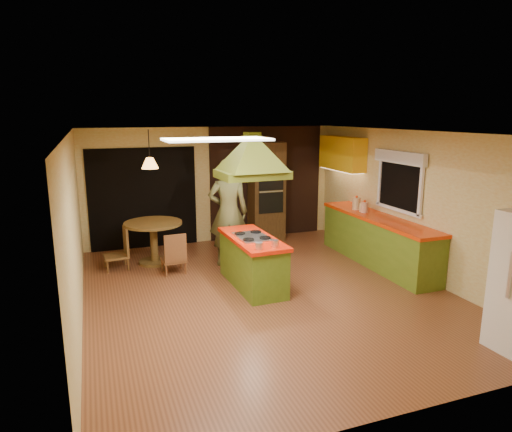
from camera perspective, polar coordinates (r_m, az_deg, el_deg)
name	(u,v)px	position (r m, az deg, el deg)	size (l,w,h in m)	color
ground	(267,292)	(7.35, 1.36, -9.50)	(6.50, 6.50, 0.00)	brown
room_walls	(267,216)	(6.97, 1.41, 0.05)	(5.50, 6.50, 6.50)	beige
ceiling_plane	(268,133)	(6.81, 1.47, 10.37)	(6.50, 6.50, 0.00)	silver
brick_panel	(266,182)	(10.38, 1.32, 4.24)	(2.64, 0.03, 2.50)	#381E14
nook_opening	(143,198)	(9.77, -13.90, 2.14)	(2.20, 0.03, 2.10)	black
right_counter	(377,240)	(8.82, 14.91, -2.95)	(0.62, 3.05, 0.92)	olive
upper_cabinets	(342,153)	(9.96, 10.70, 7.72)	(0.34, 1.40, 0.70)	yellow
window_right	(400,171)	(8.56, 17.53, 5.37)	(0.12, 1.35, 1.06)	black
fluor_panel	(217,139)	(5.33, -4.92, 9.52)	(1.20, 0.60, 0.03)	white
kitchen_island	(252,261)	(7.47, -0.46, -5.67)	(0.71, 1.67, 0.85)	#5B7B1E
range_hood	(252,148)	(7.11, -0.49, 8.45)	(1.08, 0.80, 0.80)	#5C6B1A
man	(228,212)	(8.38, -3.48, 0.46)	(0.73, 0.48, 2.01)	#4C4D29
wall_oven	(266,192)	(10.10, 1.28, 3.07)	(0.73, 0.61, 2.17)	#4F3619
dining_table	(154,234)	(8.76, -12.69, -2.24)	(1.07, 1.07, 0.80)	brown
chair_left	(116,249)	(8.66, -17.14, -3.93)	(0.42, 0.42, 0.77)	brown
chair_near	(173,252)	(8.23, -10.29, -4.50)	(0.41, 0.41, 0.74)	brown
pendant_lamp	(150,163)	(8.53, -13.13, 6.47)	(0.31, 0.31, 0.20)	#FF9E3F
canister_large	(356,204)	(9.22, 12.43, 1.52)	(0.16, 0.16, 0.23)	beige
canister_medium	(364,207)	(8.99, 13.40, 1.08)	(0.14, 0.14, 0.20)	beige
canister_small	(362,207)	(9.05, 13.16, 1.05)	(0.12, 0.12, 0.16)	#F4ECC4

